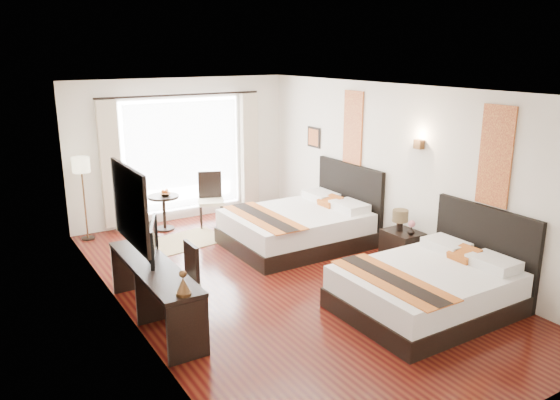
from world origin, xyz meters
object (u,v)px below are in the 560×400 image
table_lamp (400,218)px  side_table (164,213)px  bed_far (301,226)px  floor_lamp (81,171)px  bed_near (431,286)px  desk_chair (180,294)px  console_desk (155,293)px  fruit_bowl (165,194)px  television (147,241)px  nightstand (402,248)px  window_chair (211,210)px  vase (411,235)px

table_lamp → side_table: bearing=125.5°
bed_far → floor_lamp: 3.96m
bed_near → desk_chair: (-2.86, 1.57, -0.04)m
console_desk → fruit_bowl: size_ratio=10.11×
bed_far → television: (-3.10, -1.16, 0.65)m
bed_far → fruit_bowl: 2.66m
nightstand → window_chair: window_chair is taller
floor_lamp → bed_far: bearing=-35.6°
nightstand → television: size_ratio=0.70×
nightstand → floor_lamp: floor_lamp is taller
nightstand → television: 4.04m
desk_chair → table_lamp: bearing=177.8°
desk_chair → floor_lamp: (-0.34, 3.65, 0.98)m
television → floor_lamp: floor_lamp is taller
bed_near → console_desk: 3.56m
bed_near → side_table: size_ratio=3.33×
console_desk → window_chair: bearing=55.0°
bed_far → table_lamp: bearing=-62.3°
bed_far → console_desk: bed_far is taller
bed_far → nightstand: (0.84, -1.64, -0.06)m
window_chair → fruit_bowl: bearing=-82.2°
nightstand → table_lamp: size_ratio=1.47×
vase → floor_lamp: size_ratio=0.08×
floor_lamp → window_chair: size_ratio=1.46×
vase → side_table: side_table is taller
vase → console_desk: 3.98m
console_desk → fruit_bowl: console_desk is taller
nightstand → desk_chair: bearing=176.5°
floor_lamp → side_table: 1.68m
fruit_bowl → bed_near: bearing=-70.3°
console_desk → window_chair: window_chair is taller
console_desk → television: size_ratio=2.64×
bed_near → television: bed_near is taller
table_lamp → window_chair: (-1.70, 3.38, -0.45)m
bed_near → nightstand: (0.78, 1.34, -0.05)m
side_table → floor_lamp: bearing=171.6°
floor_lamp → desk_chair: bearing=-84.7°
table_lamp → vase: size_ratio=3.27×
bed_near → bed_far: bearing=91.2°
bed_far → vase: size_ratio=19.52×
table_lamp → desk_chair: 3.66m
floor_lamp → table_lamp: bearing=-43.9°
console_desk → desk_chair: bearing=-3.2°
nightstand → table_lamp: table_lamp is taller
fruit_bowl → nightstand: bearing=-54.9°
bed_near → window_chair: size_ratio=2.15×
table_lamp → window_chair: size_ratio=0.38×
nightstand → desk_chair: 3.64m
table_lamp → floor_lamp: floor_lamp is taller
table_lamp → console_desk: 3.97m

